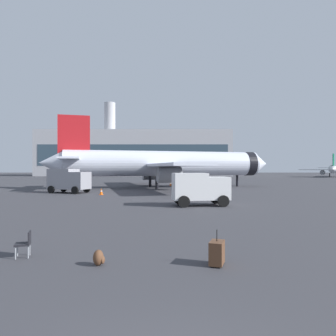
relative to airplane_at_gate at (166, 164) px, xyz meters
name	(u,v)px	position (x,y,z in m)	size (l,w,h in m)	color
airplane_at_gate	(166,164)	(0.00, 0.00, 0.00)	(35.30, 32.15, 10.50)	silver
service_truck	(70,180)	(-11.42, -10.07, -2.05)	(5.26, 3.80, 2.90)	gray
cargo_van	(201,187)	(3.06, -22.52, -2.21)	(4.62, 2.81, 2.60)	white
safety_cone_near	(103,192)	(-6.95, -12.62, -3.30)	(0.44, 0.44, 0.72)	#F2590C
safety_cone_mid	(173,184)	(1.10, 3.65, -3.34)	(0.44, 0.44, 0.65)	#F2590C
safety_cone_far	(172,184)	(0.96, 6.16, -3.34)	(0.44, 0.44, 0.64)	#F2590C
rolling_suitcase	(218,253)	(2.04, -37.49, -3.27)	(0.59, 0.73, 1.10)	brown
traveller_backpack	(100,258)	(-1.60, -37.51, -3.42)	(0.36, 0.40, 0.48)	brown
gate_chair	(27,242)	(-4.28, -36.63, -3.16)	(0.60, 0.60, 0.86)	black
terminal_building	(137,154)	(-12.40, 76.11, 5.05)	(72.88, 23.38, 29.19)	#B2B2B7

